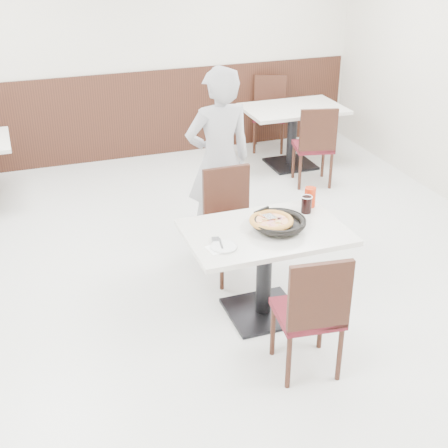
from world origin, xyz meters
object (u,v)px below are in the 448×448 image
object	(u,v)px
pizza_pan	(278,225)
bg_chair_right_far	(269,115)
chair_far	(234,227)
red_cup	(310,197)
diner_person	(219,161)
chair_near	(308,310)
pizza	(271,223)
bg_table_right	(292,137)
bg_chair_right_near	(313,145)
main_table	(264,273)
side_plate	(224,247)
cola_glass	(306,205)

from	to	relation	value
pizza_pan	bg_chair_right_far	world-z (taller)	bg_chair_right_far
chair_far	red_cup	world-z (taller)	chair_far
diner_person	bg_chair_right_far	world-z (taller)	diner_person
chair_near	red_cup	xyz separation A→B (m)	(0.48, 0.97, 0.35)
pizza	bg_chair_right_far	distance (m)	3.87
chair_near	bg_chair_right_far	distance (m)	4.50
bg_table_right	bg_chair_right_near	bearing A→B (deg)	-91.85
main_table	bg_table_right	world-z (taller)	same
side_plate	bg_chair_right_near	world-z (taller)	bg_chair_right_near
pizza_pan	pizza	xyz separation A→B (m)	(-0.05, 0.02, 0.02)
bg_chair_right_far	bg_table_right	bearing A→B (deg)	117.71
red_cup	side_plate	bearing A→B (deg)	-154.32
chair_far	diner_person	xyz separation A→B (m)	(0.06, 0.56, 0.39)
red_cup	bg_chair_right_near	world-z (taller)	bg_chair_right_near
pizza	red_cup	distance (m)	0.54
bg_chair_right_near	bg_chair_right_far	xyz separation A→B (m)	(-0.01, 1.25, 0.00)
pizza	bg_table_right	distance (m)	3.32
chair_far	red_cup	bearing A→B (deg)	143.39
chair_near	diner_person	xyz separation A→B (m)	(0.02, 1.89, 0.39)
side_plate	cola_glass	distance (m)	0.87
red_cup	bg_table_right	world-z (taller)	red_cup
pizza_pan	bg_chair_right_near	size ratio (longest dim) A/B	0.37
cola_glass	bg_chair_right_far	distance (m)	3.56
side_plate	bg_table_right	world-z (taller)	side_plate
cola_glass	bg_chair_right_far	bearing A→B (deg)	71.28
side_plate	pizza_pan	bearing A→B (deg)	14.95
pizza	bg_chair_right_near	size ratio (longest dim) A/B	0.30
chair_far	diner_person	size ratio (longest dim) A/B	0.55
chair_far	pizza	distance (m)	0.73
main_table	chair_far	size ratio (longest dim) A/B	1.26
cola_glass	pizza	bearing A→B (deg)	-154.01
main_table	chair_far	bearing A→B (deg)	91.06
bg_table_right	bg_chair_right_near	world-z (taller)	bg_chair_right_near
pizza	bg_chair_right_far	world-z (taller)	bg_chair_right_far
pizza_pan	pizza	world-z (taller)	pizza
main_table	pizza	xyz separation A→B (m)	(0.04, -0.01, 0.44)
pizza	bg_table_right	world-z (taller)	pizza
bg_chair_right_far	cola_glass	bearing A→B (deg)	96.08
bg_chair_right_far	main_table	bearing A→B (deg)	90.99
diner_person	bg_chair_right_far	distance (m)	2.81
cola_glass	side_plate	bearing A→B (deg)	-157.78
bg_chair_right_far	pizza_pan	bearing A→B (deg)	92.40
pizza_pan	cola_glass	xyz separation A→B (m)	(0.33, 0.20, 0.02)
main_table	pizza_pan	distance (m)	0.43
chair_far	pizza_pan	bearing A→B (deg)	97.73
diner_person	pizza	bearing A→B (deg)	86.61
side_plate	red_cup	size ratio (longest dim) A/B	1.17
chair_near	pizza	xyz separation A→B (m)	(0.02, 0.68, 0.34)
cola_glass	chair_far	bearing A→B (deg)	133.22
side_plate	cola_glass	bearing A→B (deg)	22.22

